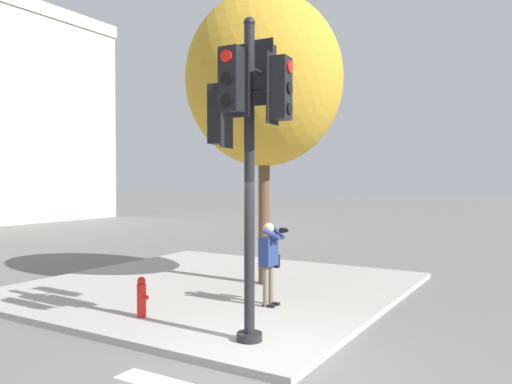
{
  "coord_description": "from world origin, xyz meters",
  "views": [
    {
      "loc": [
        -5.87,
        -3.22,
        2.53
      ],
      "look_at": [
        1.15,
        0.98,
        2.34
      ],
      "focal_mm": 35.0,
      "sensor_mm": 36.0,
      "label": 1
    }
  ],
  "objects_px": {
    "street_tree": "(264,80)",
    "fire_hydrant": "(142,297)",
    "person_photographer": "(269,256)",
    "traffic_signal_pole": "(249,122)"
  },
  "relations": [
    {
      "from": "person_photographer",
      "to": "street_tree",
      "type": "distance_m",
      "value": 4.27
    },
    {
      "from": "person_photographer",
      "to": "fire_hydrant",
      "type": "bearing_deg",
      "value": 140.53
    },
    {
      "from": "traffic_signal_pole",
      "to": "street_tree",
      "type": "height_order",
      "value": "street_tree"
    },
    {
      "from": "person_photographer",
      "to": "street_tree",
      "type": "xyz_separation_m",
      "value": [
        1.69,
        1.09,
        3.76
      ]
    },
    {
      "from": "street_tree",
      "to": "fire_hydrant",
      "type": "bearing_deg",
      "value": 172.94
    },
    {
      "from": "street_tree",
      "to": "fire_hydrant",
      "type": "distance_m",
      "value": 5.64
    },
    {
      "from": "person_photographer",
      "to": "traffic_signal_pole",
      "type": "bearing_deg",
      "value": -158.81
    },
    {
      "from": "street_tree",
      "to": "traffic_signal_pole",
      "type": "bearing_deg",
      "value": -153.14
    },
    {
      "from": "person_photographer",
      "to": "fire_hydrant",
      "type": "distance_m",
      "value": 2.48
    },
    {
      "from": "traffic_signal_pole",
      "to": "fire_hydrant",
      "type": "relative_size",
      "value": 6.78
    }
  ]
}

